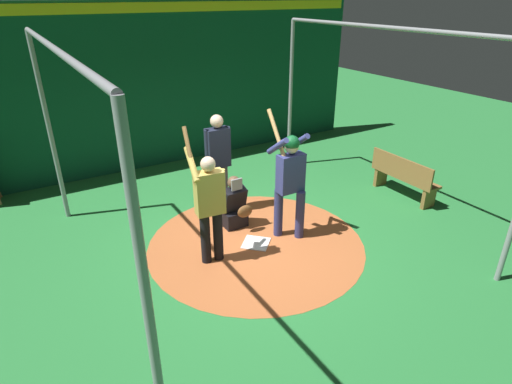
% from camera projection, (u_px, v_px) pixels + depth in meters
% --- Properties ---
extents(ground_plane, '(26.63, 26.63, 0.00)m').
position_uv_depth(ground_plane, '(256.00, 244.00, 6.94)').
color(ground_plane, '#287A38').
extents(dirt_circle, '(3.55, 3.55, 0.01)m').
position_uv_depth(dirt_circle, '(256.00, 243.00, 6.94)').
color(dirt_circle, '#B76033').
rests_on(dirt_circle, ground).
extents(home_plate, '(0.59, 0.59, 0.01)m').
position_uv_depth(home_plate, '(256.00, 243.00, 6.94)').
color(home_plate, white).
rests_on(home_plate, dirt_circle).
extents(batter, '(0.68, 0.49, 2.12)m').
position_uv_depth(batter, '(290.00, 177.00, 6.71)').
color(batter, navy).
rests_on(batter, ground).
extents(catcher, '(0.58, 0.40, 0.96)m').
position_uv_depth(catcher, '(234.00, 207.00, 7.32)').
color(catcher, black).
rests_on(catcher, ground).
extents(umpire, '(0.23, 0.49, 1.86)m').
position_uv_depth(umpire, '(218.00, 158.00, 7.57)').
color(umpire, '#4C4C51').
rests_on(umpire, ground).
extents(visitor, '(0.57, 0.51, 2.07)m').
position_uv_depth(visitor, '(209.00, 203.00, 6.10)').
color(visitor, black).
rests_on(visitor, ground).
extents(back_wall, '(0.22, 10.63, 3.63)m').
position_uv_depth(back_wall, '(157.00, 87.00, 9.51)').
color(back_wall, '#0F472D').
rests_on(back_wall, ground).
extents(cage_frame, '(5.34, 5.08, 3.29)m').
position_uv_depth(cage_frame, '(256.00, 110.00, 5.97)').
color(cage_frame, gray).
rests_on(cage_frame, ground).
extents(bench, '(1.47, 0.36, 0.85)m').
position_uv_depth(bench, '(403.00, 177.00, 8.37)').
color(bench, olive).
rests_on(bench, ground).
extents(baseball_0, '(0.07, 0.07, 0.07)m').
position_uv_depth(baseball_0, '(222.00, 223.00, 7.49)').
color(baseball_0, white).
rests_on(baseball_0, dirt_circle).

